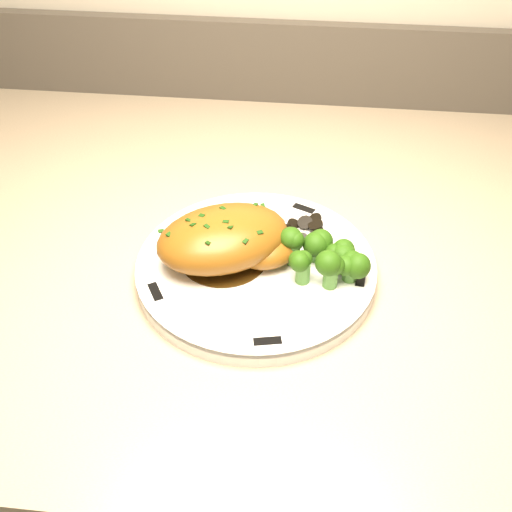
# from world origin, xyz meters

# --- Properties ---
(counter) EXTENTS (2.17, 0.72, 1.06)m
(counter) POSITION_xyz_m (-0.13, 1.67, 0.47)
(counter) COLOR #4D4123
(counter) RESTS_ON ground
(plate) EXTENTS (0.29, 0.29, 0.02)m
(plate) POSITION_xyz_m (-0.30, 1.59, 0.94)
(plate) COLOR white
(plate) RESTS_ON counter
(rim_accent_0) EXTENTS (0.03, 0.02, 0.00)m
(rim_accent_0) POSITION_xyz_m (-0.26, 1.69, 0.95)
(rim_accent_0) COLOR black
(rim_accent_0) RESTS_ON plate
(rim_accent_1) EXTENTS (0.02, 0.03, 0.00)m
(rim_accent_1) POSITION_xyz_m (-0.38, 1.66, 0.95)
(rim_accent_1) COLOR black
(rim_accent_1) RESTS_ON plate
(rim_accent_2) EXTENTS (0.02, 0.03, 0.00)m
(rim_accent_2) POSITION_xyz_m (-0.40, 1.54, 0.95)
(rim_accent_2) COLOR black
(rim_accent_2) RESTS_ON plate
(rim_accent_3) EXTENTS (0.03, 0.01, 0.00)m
(rim_accent_3) POSITION_xyz_m (-0.28, 1.48, 0.95)
(rim_accent_3) COLOR black
(rim_accent_3) RESTS_ON plate
(rim_accent_4) EXTENTS (0.01, 0.03, 0.00)m
(rim_accent_4) POSITION_xyz_m (-0.19, 1.58, 0.95)
(rim_accent_4) COLOR black
(rim_accent_4) RESTS_ON plate
(gravy_pool) EXTENTS (0.09, 0.09, 0.00)m
(gravy_pool) POSITION_xyz_m (-0.34, 1.59, 0.95)
(gravy_pool) COLOR #3A240A
(gravy_pool) RESTS_ON plate
(chicken_breast) EXTENTS (0.17, 0.15, 0.05)m
(chicken_breast) POSITION_xyz_m (-0.33, 1.59, 0.98)
(chicken_breast) COLOR #955919
(chicken_breast) RESTS_ON plate
(mushroom_pile) EXTENTS (0.07, 0.06, 0.02)m
(mushroom_pile) POSITION_xyz_m (-0.27, 1.64, 0.96)
(mushroom_pile) COLOR black
(mushroom_pile) RESTS_ON plate
(broccoli_florets) EXTENTS (0.08, 0.06, 0.04)m
(broccoli_florets) POSITION_xyz_m (-0.23, 1.58, 0.97)
(broccoli_florets) COLOR #55913D
(broccoli_florets) RESTS_ON plate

